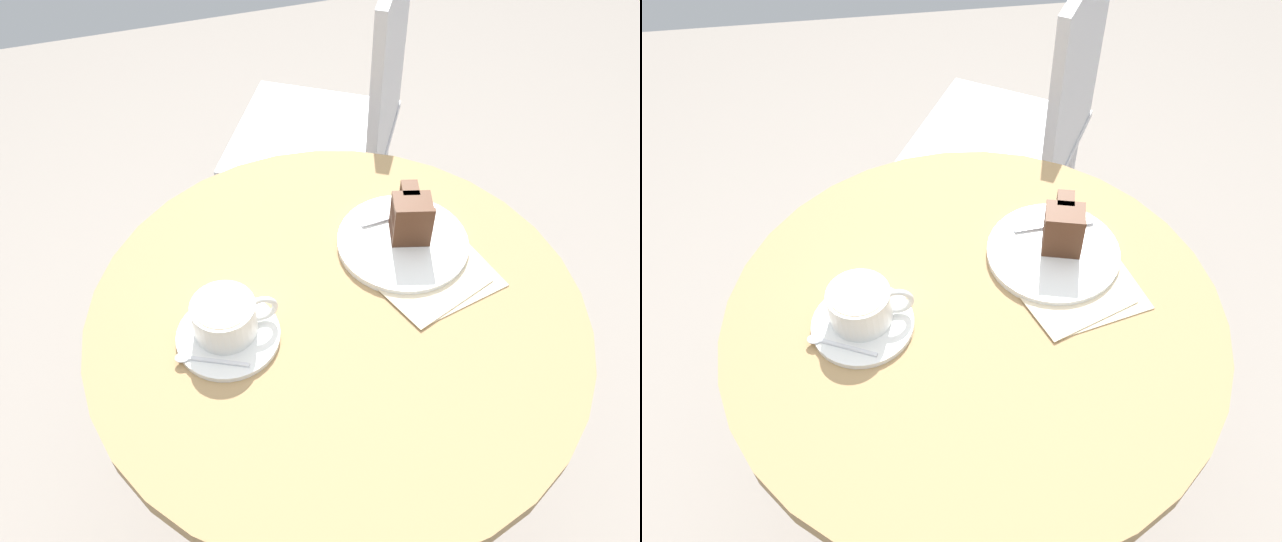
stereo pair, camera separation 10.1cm
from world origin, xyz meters
TOP-DOWN VIEW (x-y plane):
  - ground_plane at (0.00, 0.00)m, footprint 4.40×4.40m
  - cafe_table at (0.00, 0.00)m, footprint 0.75×0.75m
  - saucer at (-0.17, 0.00)m, footprint 0.15×0.15m
  - coffee_cup at (-0.16, 0.01)m, footprint 0.12×0.09m
  - teaspoon at (-0.21, -0.03)m, footprint 0.10×0.05m
  - cake_plate at (0.14, 0.10)m, footprint 0.21×0.21m
  - cake_slice at (0.16, 0.11)m, footprint 0.07×0.09m
  - fork at (0.17, 0.15)m, footprint 0.13×0.02m
  - napkin at (0.16, 0.03)m, footprint 0.22×0.20m
  - cafe_chair at (0.24, 0.67)m, footprint 0.52×0.52m

SIDE VIEW (x-z plane):
  - ground_plane at x=0.00m, z-range -0.01..0.00m
  - cafe_chair at x=0.24m, z-range 0.09..1.01m
  - cafe_table at x=0.00m, z-range 0.24..0.95m
  - napkin at x=0.16m, z-range 0.72..0.72m
  - saucer at x=-0.17m, z-range 0.72..0.72m
  - cake_plate at x=0.14m, z-range 0.72..0.73m
  - teaspoon at x=-0.21m, z-range 0.72..0.73m
  - fork at x=0.17m, z-range 0.73..0.73m
  - coffee_cup at x=-0.16m, z-range 0.73..0.78m
  - cake_slice at x=0.16m, z-range 0.72..0.80m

